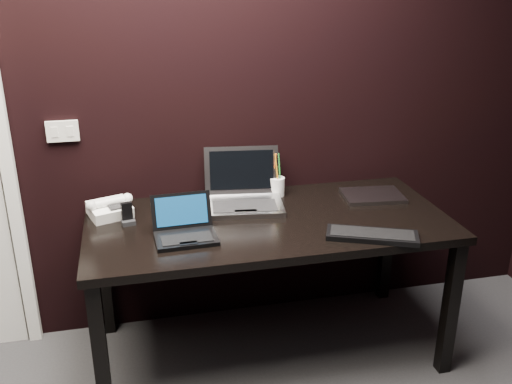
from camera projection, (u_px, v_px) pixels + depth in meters
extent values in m
plane|color=black|center=(190.00, 87.00, 2.79)|extent=(4.00, 0.00, 4.00)
cube|color=white|center=(6.00, 155.00, 2.68)|extent=(0.06, 0.05, 2.11)
cube|color=silver|center=(63.00, 131.00, 2.72)|extent=(0.15, 0.02, 0.10)
cube|color=silver|center=(55.00, 132.00, 2.70)|extent=(0.03, 0.01, 0.05)
cube|color=silver|center=(70.00, 131.00, 2.72)|extent=(0.03, 0.01, 0.05)
cube|color=black|center=(268.00, 223.00, 2.70)|extent=(1.70, 0.80, 0.04)
cube|color=black|center=(101.00, 356.00, 2.35)|extent=(0.06, 0.06, 0.70)
cube|color=black|center=(450.00, 308.00, 2.69)|extent=(0.06, 0.06, 0.70)
cube|color=black|center=(104.00, 274.00, 2.99)|extent=(0.06, 0.06, 0.70)
cube|color=black|center=(386.00, 243.00, 3.32)|extent=(0.06, 0.06, 0.70)
cube|color=black|center=(186.00, 238.00, 2.48)|extent=(0.27, 0.19, 0.02)
cube|color=black|center=(187.00, 238.00, 2.45)|extent=(0.22, 0.11, 0.00)
cube|color=black|center=(189.00, 243.00, 2.41)|extent=(0.08, 0.03, 0.00)
cube|color=black|center=(181.00, 210.00, 2.55)|extent=(0.27, 0.07, 0.15)
cube|color=navy|center=(182.00, 210.00, 2.54)|extent=(0.23, 0.05, 0.12)
cube|color=#A0A0A5|center=(244.00, 206.00, 2.81)|extent=(0.41, 0.32, 0.03)
cube|color=black|center=(245.00, 206.00, 2.77)|extent=(0.33, 0.19, 0.00)
cube|color=#9B9AA0|center=(246.00, 212.00, 2.70)|extent=(0.11, 0.06, 0.00)
cube|color=#98999D|center=(242.00, 170.00, 2.91)|extent=(0.38, 0.12, 0.24)
cube|color=black|center=(242.00, 170.00, 2.91)|extent=(0.33, 0.09, 0.19)
cube|color=black|center=(372.00, 235.00, 2.50)|extent=(0.42, 0.28, 0.02)
cube|color=black|center=(372.00, 233.00, 2.50)|extent=(0.38, 0.24, 0.00)
cube|color=#98979D|center=(372.00, 196.00, 2.94)|extent=(0.32, 0.25, 0.02)
cube|color=white|center=(110.00, 210.00, 2.71)|extent=(0.23, 0.22, 0.08)
cylinder|color=white|center=(110.00, 202.00, 2.69)|extent=(0.18, 0.09, 0.04)
sphere|color=silver|center=(91.00, 206.00, 2.64)|extent=(0.06, 0.06, 0.05)
sphere|color=white|center=(127.00, 198.00, 2.73)|extent=(0.06, 0.06, 0.05)
cube|color=black|center=(117.00, 206.00, 2.67)|extent=(0.08, 0.07, 0.01)
cube|color=black|center=(127.00, 213.00, 2.63)|extent=(0.05, 0.03, 0.10)
cube|color=black|center=(128.00, 223.00, 2.63)|extent=(0.07, 0.05, 0.02)
cylinder|color=white|center=(277.00, 187.00, 2.96)|extent=(0.08, 0.08, 0.10)
cylinder|color=#D35013|center=(275.00, 167.00, 2.92)|extent=(0.02, 0.03, 0.15)
cylinder|color=#227F2C|center=(279.00, 167.00, 2.91)|extent=(0.01, 0.02, 0.15)
cylinder|color=black|center=(278.00, 166.00, 2.93)|extent=(0.01, 0.02, 0.15)
cylinder|color=#C17312|center=(277.00, 168.00, 2.91)|extent=(0.02, 0.03, 0.15)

